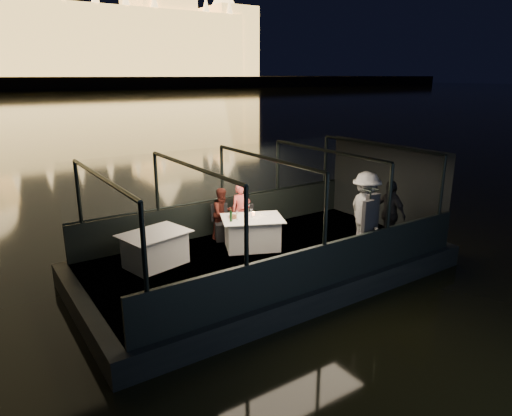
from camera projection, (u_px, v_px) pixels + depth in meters
boat_hull at (265, 274)px, 10.84m from camera, size 8.60×4.40×1.00m
boat_deck at (265, 256)px, 10.71m from camera, size 8.00×4.00×0.04m
gunwale_port at (223, 216)px, 12.17m from camera, size 8.00×0.08×0.90m
gunwale_starboard at (324, 266)px, 8.98m from camera, size 8.00×0.08×0.90m
cabin_glass_port at (222, 173)px, 11.85m from camera, size 8.00×0.02×1.40m
cabin_glass_starboard at (326, 210)px, 8.66m from camera, size 8.00×0.02×1.40m
cabin_roof_glass at (266, 158)px, 10.06m from camera, size 8.00×4.00×0.02m
end_wall_fore at (85, 242)px, 8.25m from camera, size 0.02×4.00×2.30m
end_wall_aft at (385, 185)px, 12.51m from camera, size 0.02×4.00×2.30m
canopy_ribs at (266, 208)px, 10.38m from camera, size 8.00×4.00×2.30m
dining_table_central at (252, 233)px, 11.03m from camera, size 1.75×1.54×0.77m
dining_table_aft at (155, 249)px, 10.03m from camera, size 1.62×1.33×0.76m
chair_port_left at (223, 223)px, 11.59m from camera, size 0.54×0.54×0.90m
chair_port_right at (251, 220)px, 11.84m from camera, size 0.39×0.39×0.80m
coat_stand at (368, 227)px, 9.84m from camera, size 0.58×0.51×1.78m
person_woman_coral at (241, 208)px, 11.83m from camera, size 0.57×0.46×1.37m
person_man_maroon at (223, 210)px, 11.59m from camera, size 0.69×0.57×1.33m
passenger_stripe at (365, 215)px, 10.87m from camera, size 1.12×1.40×1.90m
passenger_dark at (389, 212)px, 11.11m from camera, size 0.44×0.98×1.64m
wine_bottle at (231, 215)px, 10.63m from camera, size 0.07×0.07×0.30m
bread_basket at (233, 217)px, 10.90m from camera, size 0.22×0.22×0.08m
amber_candle at (253, 214)px, 11.12m from camera, size 0.08×0.08×0.09m
plate_near at (266, 214)px, 11.21m from camera, size 0.31×0.31×0.02m
plate_far at (232, 215)px, 11.09m from camera, size 0.26×0.26×0.01m
wine_glass_white at (237, 216)px, 10.77m from camera, size 0.09×0.09×0.21m
wine_glass_red at (249, 209)px, 11.32m from camera, size 0.08×0.08×0.21m
wine_glass_empty at (251, 214)px, 10.94m from camera, size 0.08×0.08×0.20m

